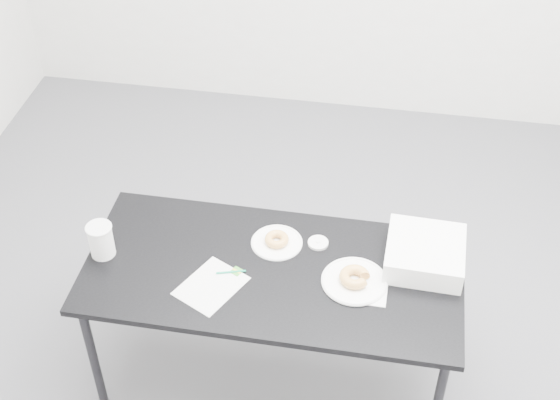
% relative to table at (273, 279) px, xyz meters
% --- Properties ---
extents(floor, '(4.00, 4.00, 0.00)m').
position_rel_table_xyz_m(floor, '(0.01, 0.18, -0.62)').
color(floor, '#4C4C51').
rests_on(floor, ground).
extents(table, '(1.48, 0.70, 0.67)m').
position_rel_table_xyz_m(table, '(0.00, 0.00, 0.00)').
color(table, black).
rests_on(table, floor).
extents(scorecard, '(0.29, 0.31, 0.00)m').
position_rel_table_xyz_m(scorecard, '(-0.22, -0.12, 0.05)').
color(scorecard, white).
rests_on(scorecard, table).
extents(logo_patch, '(0.05, 0.05, 0.00)m').
position_rel_table_xyz_m(logo_patch, '(-0.14, -0.04, 0.05)').
color(logo_patch, green).
rests_on(logo_patch, scorecard).
extents(pen, '(0.11, 0.04, 0.01)m').
position_rel_table_xyz_m(pen, '(-0.16, -0.05, 0.06)').
color(pen, '#0C845D').
rests_on(pen, scorecard).
extents(napkin, '(0.18, 0.18, 0.00)m').
position_rel_table_xyz_m(napkin, '(0.36, -0.03, 0.05)').
color(napkin, white).
rests_on(napkin, table).
extents(plate_near, '(0.25, 0.25, 0.01)m').
position_rel_table_xyz_m(plate_near, '(0.32, -0.01, 0.06)').
color(plate_near, white).
rests_on(plate_near, napkin).
extents(donut_near, '(0.14, 0.14, 0.04)m').
position_rel_table_xyz_m(donut_near, '(0.32, -0.01, 0.08)').
color(donut_near, '#C28C3D').
rests_on(donut_near, plate_near).
extents(plate_far, '(0.21, 0.21, 0.01)m').
position_rel_table_xyz_m(plate_far, '(-0.01, 0.15, 0.05)').
color(plate_far, white).
rests_on(plate_far, table).
extents(donut_far, '(0.11, 0.11, 0.03)m').
position_rel_table_xyz_m(donut_far, '(-0.01, 0.15, 0.07)').
color(donut_far, '#C28C3D').
rests_on(donut_far, plate_far).
extents(coffee_cup, '(0.10, 0.10, 0.15)m').
position_rel_table_xyz_m(coffee_cup, '(-0.68, -0.03, 0.12)').
color(coffee_cup, silver).
rests_on(coffee_cup, table).
extents(cup_lid, '(0.08, 0.08, 0.01)m').
position_rel_table_xyz_m(cup_lid, '(0.16, 0.17, 0.06)').
color(cup_lid, white).
rests_on(cup_lid, table).
extents(bakery_box, '(0.31, 0.31, 0.10)m').
position_rel_table_xyz_m(bakery_box, '(0.58, 0.14, 0.10)').
color(bakery_box, white).
rests_on(bakery_box, table).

